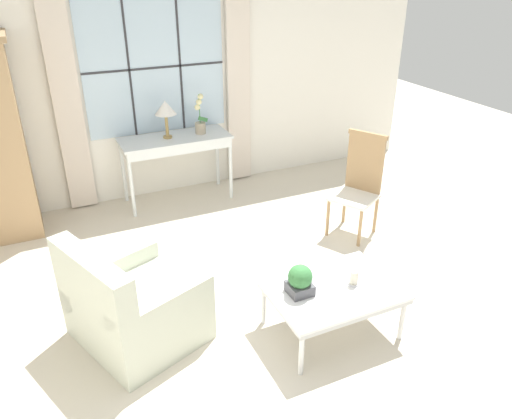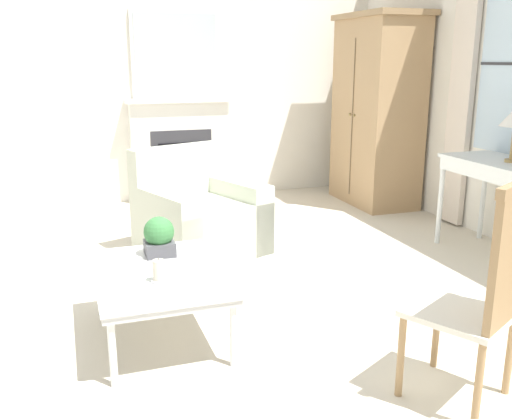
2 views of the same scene
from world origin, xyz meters
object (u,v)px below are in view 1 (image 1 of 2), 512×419
Objects in this scene: potted_orchid at (200,120)px; side_chair_wooden at (360,180)px; coffee_table at (333,292)px; console_table at (175,144)px; table_lamp at (165,109)px; potted_plant_small at (300,280)px; armchair_upholstered at (134,307)px; pillar_candle at (354,278)px.

potted_orchid is 2.04m from side_chair_wooden.
coffee_table is at bearing -131.38° from side_chair_wooden.
table_lamp is (-0.09, 0.01, 0.44)m from console_table.
side_chair_wooden is at bearing -45.49° from console_table.
potted_plant_small is (-0.27, 0.05, 0.16)m from coffee_table.
console_table is 2.72× the size of potted_orchid.
side_chair_wooden is at bearing -44.10° from table_lamp.
side_chair_wooden is at bearing 15.75° from armchair_upholstered.
armchair_upholstered is 1.31m from potted_plant_small.
potted_plant_small is at bearing -94.20° from potted_orchid.
potted_plant_small reaches higher than pillar_candle.
potted_plant_small is at bearing -24.17° from armchair_upholstered.
table_lamp reaches higher than console_table.
armchair_upholstered is (-0.97, -2.32, -0.87)m from table_lamp.
potted_orchid is at bearing 127.61° from side_chair_wooden.
armchair_upholstered is 1.03× the size of side_chair_wooden.
console_table is 1.17× the size of side_chair_wooden.
console_table is at bearing 134.51° from side_chair_wooden.
armchair_upholstered is 2.72m from side_chair_wooden.
coffee_table is at bearing -80.62° from table_lamp.
coffee_table is at bearing 171.90° from pillar_candle.
table_lamp is 3.04m from coffee_table.
coffee_table is at bearing -10.91° from potted_plant_small.
side_chair_wooden is 1.10× the size of coffee_table.
pillar_candle is (0.17, -0.02, 0.10)m from coffee_table.
coffee_table is at bearing -88.72° from potted_orchid.
table_lamp is 2.66m from armchair_upholstered.
potted_orchid is at bearing 85.80° from potted_plant_small.
side_chair_wooden is 1.67m from pillar_candle.
table_lamp is 1.81× the size of potted_plant_small.
table_lamp is at bearing 135.90° from side_chair_wooden.
console_table is 0.42m from potted_orchid.
table_lamp is at bearing 99.38° from coffee_table.
pillar_candle is (0.65, -2.92, -0.68)m from table_lamp.
potted_plant_small is 1.81× the size of pillar_candle.
side_chair_wooden is 4.52× the size of potted_plant_small.
side_chair_wooden is at bearing 48.62° from coffee_table.
side_chair_wooden is (2.61, 0.73, 0.31)m from armchair_upholstered.
potted_orchid is (0.41, 0.00, -0.18)m from table_lamp.
potted_plant_small is (0.12, -2.84, -0.19)m from console_table.
armchair_upholstered is at bearing -164.25° from side_chair_wooden.
console_table is 1.13× the size of armchair_upholstered.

